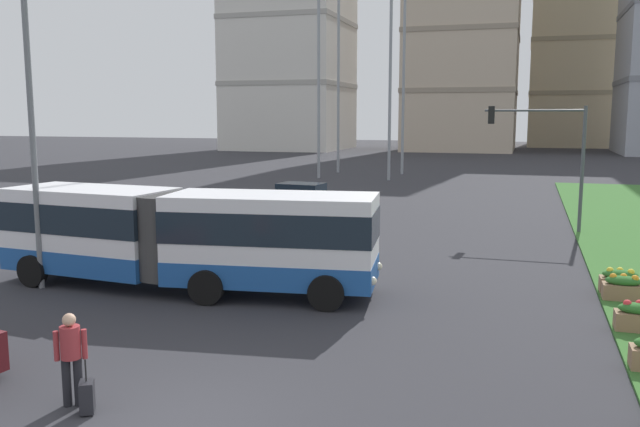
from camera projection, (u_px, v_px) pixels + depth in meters
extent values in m
plane|color=#2D2D33|center=(177.00, 423.00, 11.49)|extent=(260.00, 260.00, 0.00)
cube|color=white|center=(272.00, 238.00, 19.33)|extent=(6.27, 3.24, 2.55)
cube|color=#1E519E|center=(273.00, 269.00, 19.46)|extent=(6.29, 3.26, 0.70)
cube|color=#19232D|center=(272.00, 224.00, 19.27)|extent=(6.31, 3.28, 0.90)
cube|color=white|center=(92.00, 228.00, 21.01)|extent=(5.40, 2.94, 2.55)
cube|color=#1E519E|center=(93.00, 257.00, 21.14)|extent=(5.42, 2.96, 0.70)
cube|color=#19232D|center=(91.00, 215.00, 20.95)|extent=(5.44, 2.98, 0.90)
cylinder|color=#383838|center=(175.00, 235.00, 19.85)|extent=(2.40, 2.40, 2.45)
cylinder|color=black|center=(340.00, 272.00, 20.42)|extent=(1.03, 0.40, 1.00)
cylinder|color=black|center=(326.00, 293.00, 17.98)|extent=(1.03, 0.40, 1.00)
cylinder|color=black|center=(233.00, 267.00, 21.00)|extent=(1.03, 0.40, 1.00)
cylinder|color=black|center=(206.00, 287.00, 18.57)|extent=(1.03, 0.40, 1.00)
cylinder|color=black|center=(89.00, 255.00, 22.82)|extent=(1.02, 0.37, 1.00)
cylinder|color=black|center=(32.00, 271.00, 20.53)|extent=(1.02, 0.37, 1.00)
sphere|color=#F9EFC6|center=(378.00, 266.00, 19.82)|extent=(0.24, 0.24, 0.24)
sphere|color=#F9EFC6|center=(373.00, 281.00, 18.07)|extent=(0.24, 0.24, 0.24)
cube|color=#B7BABF|center=(304.00, 201.00, 36.44)|extent=(4.56, 2.24, 0.80)
cube|color=black|center=(301.00, 189.00, 36.40)|extent=(2.54, 1.92, 0.60)
cylinder|color=black|center=(335.00, 206.00, 36.71)|extent=(0.66, 0.28, 0.64)
cylinder|color=black|center=(323.00, 210.00, 35.08)|extent=(0.66, 0.28, 0.64)
cylinder|color=black|center=(286.00, 203.00, 37.88)|extent=(0.66, 0.28, 0.64)
cylinder|color=black|center=(272.00, 207.00, 36.25)|extent=(0.66, 0.28, 0.64)
cylinder|color=black|center=(67.00, 382.00, 12.09)|extent=(0.16, 0.16, 0.90)
cylinder|color=black|center=(78.00, 381.00, 12.14)|extent=(0.16, 0.16, 0.90)
cylinder|color=maroon|center=(70.00, 342.00, 12.01)|extent=(0.36, 0.36, 0.60)
sphere|color=tan|center=(69.00, 320.00, 11.95)|extent=(0.24, 0.24, 0.24)
cylinder|color=maroon|center=(56.00, 346.00, 11.96)|extent=(0.10, 0.10, 0.55)
cylinder|color=maroon|center=(84.00, 344.00, 12.07)|extent=(0.10, 0.10, 0.55)
cube|color=#232328|center=(87.00, 397.00, 11.82)|extent=(0.39, 0.43, 0.56)
cylinder|color=black|center=(86.00, 370.00, 11.74)|extent=(0.03, 0.03, 0.40)
cube|color=#937051|center=(639.00, 321.00, 16.15)|extent=(1.10, 0.56, 0.44)
ellipsoid|color=#2D6B28|center=(640.00, 309.00, 16.11)|extent=(0.99, 0.50, 0.28)
sphere|color=red|center=(627.00, 304.00, 16.18)|extent=(0.20, 0.20, 0.20)
sphere|color=red|center=(639.00, 304.00, 16.17)|extent=(0.20, 0.20, 0.20)
cube|color=#937051|center=(623.00, 292.00, 18.87)|extent=(1.10, 0.56, 0.44)
ellipsoid|color=#2D6B28|center=(624.00, 281.00, 18.82)|extent=(0.99, 0.50, 0.28)
sphere|color=orange|center=(613.00, 277.00, 18.89)|extent=(0.20, 0.20, 0.20)
sphere|color=orange|center=(624.00, 277.00, 18.88)|extent=(0.20, 0.20, 0.20)
sphere|color=orange|center=(635.00, 279.00, 18.67)|extent=(0.20, 0.20, 0.20)
cube|color=#937051|center=(619.00, 285.00, 19.62)|extent=(1.10, 0.56, 0.44)
ellipsoid|color=#2D6B28|center=(620.00, 274.00, 19.57)|extent=(0.99, 0.50, 0.28)
sphere|color=yellow|center=(610.00, 270.00, 19.64)|extent=(0.20, 0.20, 0.20)
sphere|color=yellow|center=(620.00, 271.00, 19.63)|extent=(0.20, 0.20, 0.20)
sphere|color=yellow|center=(631.00, 272.00, 19.42)|extent=(0.20, 0.20, 0.20)
cylinder|color=#474C51|center=(582.00, 170.00, 29.52)|extent=(0.16, 0.16, 5.67)
cylinder|color=#474C51|center=(534.00, 110.00, 29.77)|extent=(4.30, 0.10, 0.10)
cube|color=black|center=(491.00, 115.00, 30.34)|extent=(0.28, 0.28, 0.80)
sphere|color=red|center=(492.00, 109.00, 30.30)|extent=(0.16, 0.16, 0.16)
sphere|color=yellow|center=(491.00, 115.00, 30.34)|extent=(0.16, 0.16, 0.16)
sphere|color=green|center=(491.00, 121.00, 30.38)|extent=(0.16, 0.16, 0.16)
cylinder|color=slate|center=(33.00, 140.00, 19.80)|extent=(0.18, 0.18, 9.08)
cube|color=silver|center=(290.00, 24.00, 101.88)|extent=(16.83, 17.47, 38.13)
cube|color=#A4A099|center=(290.00, 85.00, 103.23)|extent=(17.03, 17.67, 0.70)
cube|color=#A4A099|center=(290.00, 22.00, 101.83)|extent=(17.03, 17.67, 0.70)
cube|color=#C6B299|center=(465.00, 9.00, 99.40)|extent=(15.83, 19.53, 41.95)
cube|color=gray|center=(462.00, 92.00, 101.19)|extent=(16.03, 19.73, 0.70)
cube|color=gray|center=(464.00, 35.00, 99.96)|extent=(16.03, 19.73, 0.70)
cube|color=beige|center=(584.00, 18.00, 110.47)|extent=(16.50, 15.60, 42.34)
cube|color=#9C8D6E|center=(580.00, 94.00, 112.28)|extent=(16.70, 15.80, 0.70)
cube|color=#9C8D6E|center=(583.00, 42.00, 111.04)|extent=(16.70, 15.80, 0.70)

